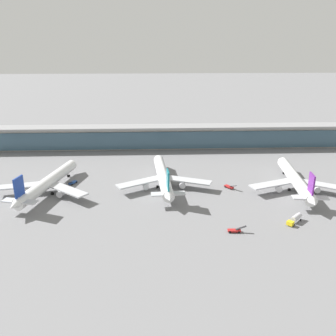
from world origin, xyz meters
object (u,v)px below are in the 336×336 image
Objects in this scene: airliner_right_stand at (296,180)px; service_truck_by_tail_blue at (72,182)px; service_truck_under_wing_yellow at (295,219)px; service_truck_on_taxiway_red at (235,230)px; service_truck_mid_apron_red at (229,187)px; airliner_left_stand at (47,183)px; airliner_centre_stand at (163,177)px.

service_truck_by_tail_blue is at bearing 173.84° from airliner_right_stand.
service_truck_under_wing_yellow is at bearing -110.40° from airliner_right_stand.
service_truck_on_taxiway_red is (-25.00, -6.52, -0.90)m from service_truck_under_wing_yellow.
service_truck_by_tail_blue is at bearing 144.25° from service_truck_on_taxiway_red.
service_truck_mid_apron_red is at bearing 174.41° from airliner_right_stand.
service_truck_on_taxiway_red is (70.05, -50.43, 0.00)m from service_truck_by_tail_blue.
airliner_right_stand is 34.67m from service_truck_under_wing_yellow.
airliner_centre_stand is (53.80, 5.68, 0.00)m from airliner_left_stand.
airliner_left_stand is 8.88× the size of service_truck_by_tail_blue.
airliner_centre_stand is at bearing -6.44° from service_truck_by_tail_blue.
airliner_centre_stand is at bearing 6.03° from airliner_left_stand.
airliner_centre_stand is at bearing 142.33° from service_truck_under_wing_yellow.
airliner_centre_stand is 8.66× the size of service_truck_on_taxiway_red.
service_truck_under_wing_yellow is 25.85m from service_truck_on_taxiway_red.
airliner_left_stand is 8.56× the size of service_truck_on_taxiway_red.
airliner_right_stand is at bearing -0.41° from airliner_left_stand.
service_truck_mid_apron_red is at bearing -6.39° from service_truck_by_tail_blue.
airliner_right_stand reaches higher than service_truck_under_wing_yellow.
airliner_centre_stand is 1.00× the size of airliner_right_stand.
airliner_centre_stand reaches higher than service_truck_under_wing_yellow.
service_truck_mid_apron_red and service_truck_on_taxiway_red have the same top height.
airliner_left_stand is 54.10m from airliner_centre_stand.
airliner_centre_stand is 8.99× the size of service_truck_by_tail_blue.
airliner_left_stand is 0.99× the size of airliner_right_stand.
service_truck_mid_apron_red is (31.66, -3.51, -4.18)m from airliner_centre_stand.
airliner_centre_stand and airliner_right_stand have the same top height.
service_truck_by_tail_blue is 86.31m from service_truck_on_taxiway_red.
service_truck_mid_apron_red is (-18.68, 35.36, -0.90)m from service_truck_under_wing_yellow.
airliner_right_stand is (62.36, -6.51, 0.00)m from airliner_centre_stand.
airliner_left_stand is at bearing -178.54° from service_truck_mid_apron_red.
airliner_left_stand and airliner_right_stand have the same top height.
service_truck_mid_apron_red is 0.91× the size of service_truck_on_taxiway_red.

